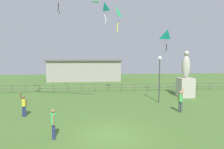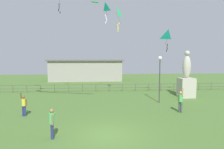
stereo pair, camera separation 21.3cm
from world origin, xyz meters
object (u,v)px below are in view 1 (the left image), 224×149
at_px(person_0, 53,122).
at_px(kite_1, 116,13).
at_px(lamppost, 160,69).
at_px(kite_0, 168,35).
at_px(statue_monument, 185,82).
at_px(kite_3, 104,7).
at_px(person_1, 181,100).
at_px(person_2, 24,104).

xyz_separation_m(person_0, kite_1, (4.63, 11.72, 8.43)).
bearing_deg(lamppost, kite_1, 133.77).
distance_m(kite_0, kite_1, 6.25).
distance_m(statue_monument, kite_0, 5.47).
xyz_separation_m(person_0, kite_3, (3.45, 14.01, 9.54)).
distance_m(person_1, kite_0, 8.31).
relative_size(person_0, kite_3, 0.67).
bearing_deg(kite_0, person_0, -134.57).
height_order(statue_monument, lamppost, statue_monument).
relative_size(person_1, kite_0, 0.87).
distance_m(lamppost, person_2, 12.21).
distance_m(person_0, person_2, 5.25).
bearing_deg(person_2, kite_1, 44.14).
bearing_deg(kite_1, lamppost, -46.23).
distance_m(person_2, kite_3, 15.12).
xyz_separation_m(lamppost, kite_1, (-3.80, 3.97, 6.11)).
distance_m(person_2, kite_1, 13.63).
relative_size(lamppost, kite_0, 1.96).
distance_m(statue_monument, kite_3, 13.00).
bearing_deg(statue_monument, person_1, -118.73).
distance_m(lamppost, person_0, 11.68).
bearing_deg(statue_monument, kite_3, 156.25).
height_order(lamppost, kite_0, kite_0).
relative_size(kite_0, kite_1, 0.79).
height_order(person_1, kite_3, kite_3).
distance_m(person_0, kite_1, 15.16).
relative_size(lamppost, kite_3, 1.84).
bearing_deg(kite_3, lamppost, -51.53).
distance_m(person_0, kite_0, 15.53).
bearing_deg(kite_3, statue_monument, -23.75).
height_order(person_1, person_2, person_1).
xyz_separation_m(statue_monument, person_1, (-3.18, -5.80, -0.70)).
xyz_separation_m(lamppost, kite_0, (1.68, 2.51, 3.48)).
height_order(lamppost, kite_1, kite_1).
relative_size(statue_monument, person_1, 2.55).
xyz_separation_m(lamppost, person_1, (0.62, -3.41, -2.26)).
xyz_separation_m(person_1, person_2, (-12.08, -0.06, -0.10)).
bearing_deg(lamppost, person_0, -137.38).
height_order(person_0, kite_3, kite_3).
relative_size(person_2, kite_3, 0.74).
bearing_deg(statue_monument, lamppost, -147.77).
relative_size(statue_monument, person_0, 3.10).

